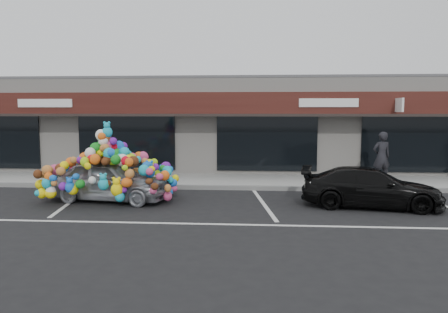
{
  "coord_description": "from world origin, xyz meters",
  "views": [
    {
      "loc": [
        2.56,
        -12.91,
        2.83
      ],
      "look_at": [
        1.5,
        1.4,
        1.32
      ],
      "focal_mm": 35.0,
      "sensor_mm": 36.0,
      "label": 1
    }
  ],
  "objects": [
    {
      "name": "toy_car",
      "position": [
        -2.02,
        0.31,
        0.81
      ],
      "size": [
        2.8,
        4.33,
        2.39
      ],
      "rotation": [
        0.0,
        0.0,
        1.42
      ],
      "color": "gray",
      "rests_on": "ground"
    },
    {
      "name": "ground",
      "position": [
        0.0,
        0.0,
        0.0
      ],
      "size": [
        90.0,
        90.0,
        0.0
      ],
      "primitive_type": "plane",
      "color": "black",
      "rests_on": "ground"
    },
    {
      "name": "lane_line",
      "position": [
        2.0,
        -2.3,
        0.0
      ],
      "size": [
        14.0,
        0.12,
        0.01
      ],
      "primitive_type": "cube",
      "color": "silver",
      "rests_on": "ground"
    },
    {
      "name": "shop_building",
      "position": [
        0.0,
        8.44,
        2.16
      ],
      "size": [
        24.0,
        7.2,
        4.31
      ],
      "color": "silver",
      "rests_on": "ground"
    },
    {
      "name": "pedestrian_a",
      "position": [
        7.3,
        3.91,
        1.1
      ],
      "size": [
        0.77,
        0.59,
        1.89
      ],
      "primitive_type": "imported",
      "rotation": [
        0.0,
        0.0,
        3.36
      ],
      "color": "black",
      "rests_on": "sidewalk"
    },
    {
      "name": "black_sedan",
      "position": [
        5.93,
        0.02,
        0.58
      ],
      "size": [
        2.24,
        4.22,
        1.17
      ],
      "primitive_type": "imported",
      "rotation": [
        0.0,
        0.0,
        1.41
      ],
      "color": "black",
      "rests_on": "ground"
    },
    {
      "name": "parking_stripe_left",
      "position": [
        -3.2,
        0.2,
        0.0
      ],
      "size": [
        0.73,
        4.37,
        0.01
      ],
      "primitive_type": "cube",
      "rotation": [
        0.0,
        0.0,
        0.14
      ],
      "color": "silver",
      "rests_on": "ground"
    },
    {
      "name": "kerb",
      "position": [
        0.0,
        2.5,
        0.07
      ],
      "size": [
        26.0,
        0.18,
        0.16
      ],
      "primitive_type": "cube",
      "color": "slate",
      "rests_on": "ground"
    },
    {
      "name": "parking_stripe_mid",
      "position": [
        2.8,
        0.2,
        0.0
      ],
      "size": [
        0.73,
        4.37,
        0.01
      ],
      "primitive_type": "cube",
      "rotation": [
        0.0,
        0.0,
        0.14
      ],
      "color": "silver",
      "rests_on": "ground"
    },
    {
      "name": "parking_stripe_right",
      "position": [
        8.2,
        0.2,
        0.0
      ],
      "size": [
        0.73,
        4.37,
        0.01
      ],
      "primitive_type": "cube",
      "rotation": [
        0.0,
        0.0,
        0.14
      ],
      "color": "silver",
      "rests_on": "ground"
    },
    {
      "name": "sidewalk",
      "position": [
        0.0,
        4.0,
        0.07
      ],
      "size": [
        26.0,
        3.0,
        0.15
      ],
      "primitive_type": "cube",
      "color": "gray",
      "rests_on": "ground"
    }
  ]
}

